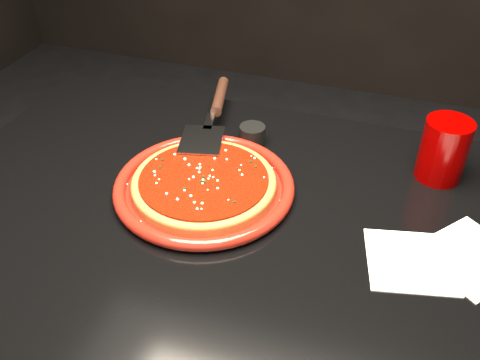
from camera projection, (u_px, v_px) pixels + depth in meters
name	position (u px, v px, depth m)	size (l,w,h in m)	color
table	(243.00, 350.00, 1.16)	(1.20, 0.80, 0.75)	black
plate	(204.00, 186.00, 0.99)	(0.34, 0.34, 0.02)	maroon
pizza_crust	(204.00, 185.00, 0.99)	(0.27, 0.27, 0.01)	brown
pizza_crust_rim	(204.00, 182.00, 0.98)	(0.27, 0.27, 0.02)	brown
pizza_sauce	(204.00, 180.00, 0.98)	(0.24, 0.24, 0.01)	maroon
parmesan_dusting	(204.00, 177.00, 0.98)	(0.23, 0.23, 0.01)	#FAF2C4
basil_flecks	(204.00, 177.00, 0.98)	(0.21, 0.21, 0.00)	black
pizza_server	(213.00, 114.00, 1.14)	(0.10, 0.35, 0.03)	#BABDC1
cup	(444.00, 150.00, 1.00)	(0.09, 0.09, 0.12)	#7A0000
napkin_a	(410.00, 261.00, 0.85)	(0.14, 0.14, 0.00)	white
napkin_b	(471.00, 257.00, 0.86)	(0.14, 0.15, 0.00)	white
ramekin	(252.00, 135.00, 1.11)	(0.05, 0.05, 0.04)	black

